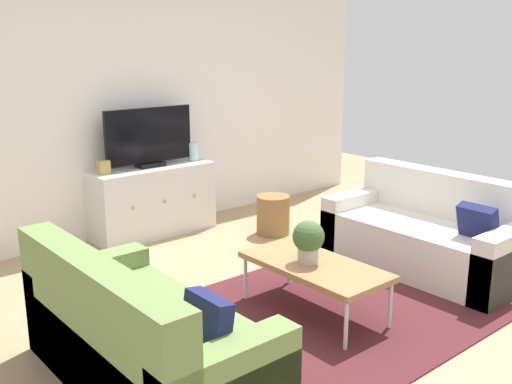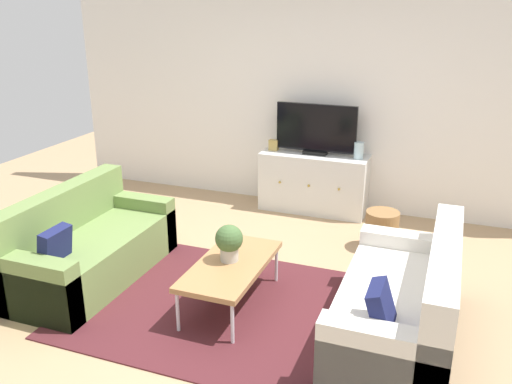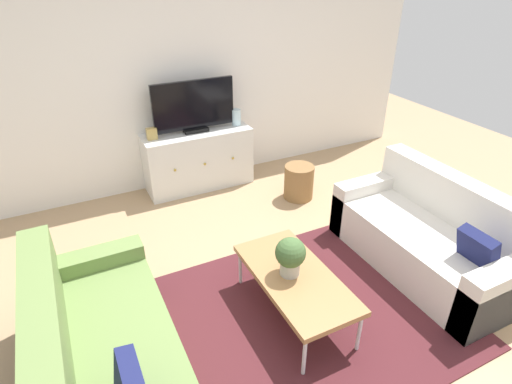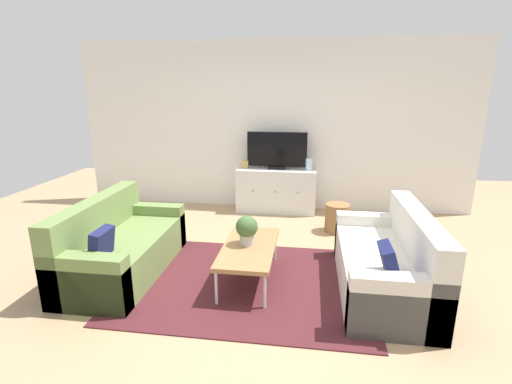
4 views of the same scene
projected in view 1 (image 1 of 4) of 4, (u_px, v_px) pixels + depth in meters
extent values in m
plane|color=tan|center=(303.00, 310.00, 4.37)|extent=(10.00, 10.00, 0.00)
cube|color=white|center=(127.00, 101.00, 5.91)|extent=(6.40, 0.12, 2.70)
cube|color=#4C1E23|center=(318.00, 316.00, 4.26)|extent=(2.50, 1.90, 0.01)
cube|color=olive|center=(149.00, 348.00, 3.39)|extent=(0.80, 1.68, 0.43)
cube|color=olive|center=(98.00, 334.00, 3.16)|extent=(0.20, 1.68, 0.82)
cube|color=olive|center=(91.00, 297.00, 3.93)|extent=(0.80, 0.18, 0.55)
cube|color=#191E4C|center=(207.00, 324.00, 2.97)|extent=(0.15, 0.30, 0.31)
cube|color=silver|center=(423.00, 246.00, 5.09)|extent=(0.80, 1.68, 0.43)
cube|color=silver|center=(444.00, 218.00, 5.23)|extent=(0.20, 1.68, 0.82)
cube|color=silver|center=(356.00, 220.00, 5.62)|extent=(0.80, 0.18, 0.55)
cube|color=silver|center=(507.00, 264.00, 4.52)|extent=(0.80, 0.18, 0.55)
cube|color=#191E4C|center=(478.00, 224.00, 4.59)|extent=(0.19, 0.30, 0.32)
cube|color=#A37547|center=(315.00, 266.00, 4.22)|extent=(0.53, 1.09, 0.04)
cylinder|color=silver|center=(346.00, 326.00, 3.75)|extent=(0.03, 0.03, 0.35)
cylinder|color=silver|center=(390.00, 306.00, 4.03)|extent=(0.03, 0.03, 0.35)
cylinder|color=silver|center=(245.00, 278.00, 4.50)|extent=(0.03, 0.03, 0.35)
cylinder|color=silver|center=(289.00, 264.00, 4.78)|extent=(0.03, 0.03, 0.35)
cylinder|color=#B7B2A8|center=(308.00, 255.00, 4.21)|extent=(0.15, 0.15, 0.11)
sphere|color=#426033|center=(308.00, 236.00, 4.17)|extent=(0.23, 0.23, 0.23)
cube|color=silver|center=(153.00, 200.00, 6.01)|extent=(1.27, 0.44, 0.71)
sphere|color=#B79338|center=(133.00, 208.00, 5.61)|extent=(0.03, 0.03, 0.03)
sphere|color=#B79338|center=(165.00, 202.00, 5.83)|extent=(0.03, 0.03, 0.03)
sphere|color=#B79338|center=(195.00, 196.00, 6.05)|extent=(0.03, 0.03, 0.03)
cube|color=black|center=(150.00, 164.00, 5.93)|extent=(0.28, 0.16, 0.04)
cube|color=black|center=(149.00, 135.00, 5.86)|extent=(0.95, 0.04, 0.55)
cylinder|color=silver|center=(193.00, 151.00, 6.22)|extent=(0.11, 0.11, 0.19)
cube|color=tan|center=(104.00, 167.00, 5.59)|extent=(0.11, 0.07, 0.13)
cylinder|color=olive|center=(273.00, 215.00, 6.05)|extent=(0.34, 0.34, 0.40)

